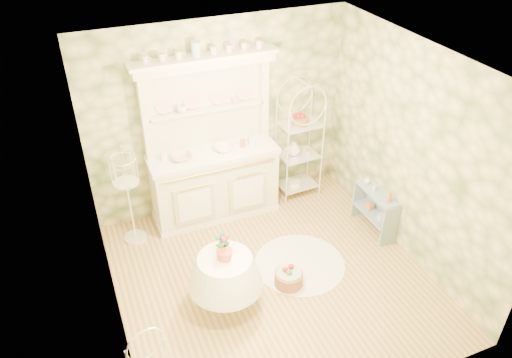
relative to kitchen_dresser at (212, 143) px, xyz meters
name	(u,v)px	position (x,y,z in m)	size (l,w,h in m)	color
floor	(272,278)	(0.20, -1.52, -1.15)	(3.60, 3.60, 0.00)	tan
ceiling	(277,66)	(0.20, -1.52, 1.56)	(3.60, 3.60, 0.00)	white
wall_left	(102,228)	(-1.60, -1.52, 0.21)	(3.60, 3.60, 0.00)	beige
wall_right	(412,155)	(2.00, -1.52, 0.21)	(3.60, 3.60, 0.00)	beige
wall_back	(219,118)	(0.20, 0.28, 0.21)	(3.60, 3.60, 0.00)	beige
wall_front	(367,305)	(0.20, -3.32, 0.21)	(3.60, 3.60, 0.00)	beige
kitchen_dresser	(212,143)	(0.00, 0.00, 0.00)	(1.87, 0.61, 2.29)	white
bakers_rack	(299,137)	(1.30, 0.03, -0.20)	(0.59, 0.42, 1.90)	white
side_shelf	(375,210)	(1.87, -1.17, -0.83)	(0.27, 0.74, 0.63)	#7995A8
round_table	(226,281)	(-0.45, -1.71, -0.76)	(0.71, 0.71, 0.78)	white
birdcage_stand	(129,197)	(-1.19, -0.13, -0.46)	(0.32, 0.32, 1.37)	white
floor_basket	(289,277)	(0.35, -1.69, -1.03)	(0.35, 0.35, 0.23)	#A06943
lace_rug	(300,264)	(0.63, -1.42, -1.14)	(1.14, 1.14, 0.01)	white
bowl_floral	(182,159)	(-0.43, -0.03, -0.13)	(0.27, 0.27, 0.07)	white
bowl_white	(224,150)	(0.15, -0.01, -0.13)	(0.26, 0.26, 0.08)	white
cup_left	(182,110)	(-0.33, 0.16, 0.47)	(0.12, 0.12, 0.10)	white
cup_right	(235,101)	(0.39, 0.16, 0.47)	(0.09, 0.09, 0.08)	white
potted_geranium	(223,246)	(-0.45, -1.67, -0.29)	(0.16, 0.11, 0.31)	#3F7238
bottle_amber	(389,197)	(1.88, -1.40, -0.46)	(0.07, 0.07, 0.18)	#C0693E
bottle_blue	(375,188)	(1.85, -1.12, -0.49)	(0.05, 0.05, 0.10)	#A5BCD9
bottle_glass	(367,182)	(1.85, -0.94, -0.50)	(0.08, 0.08, 0.11)	silver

